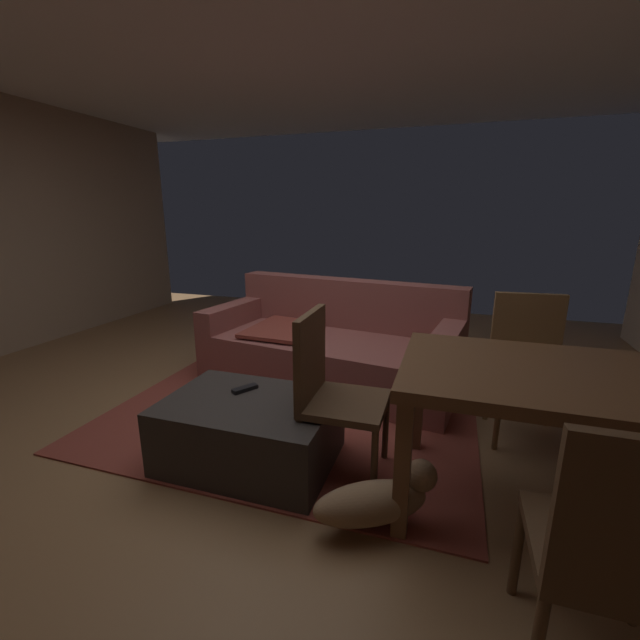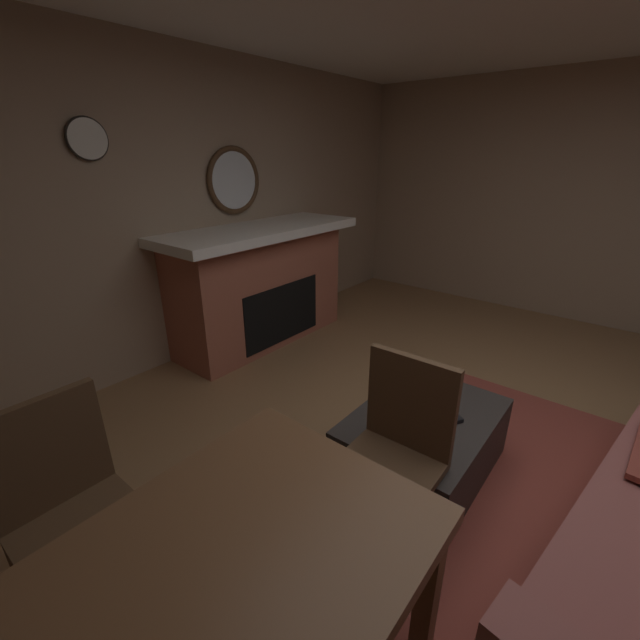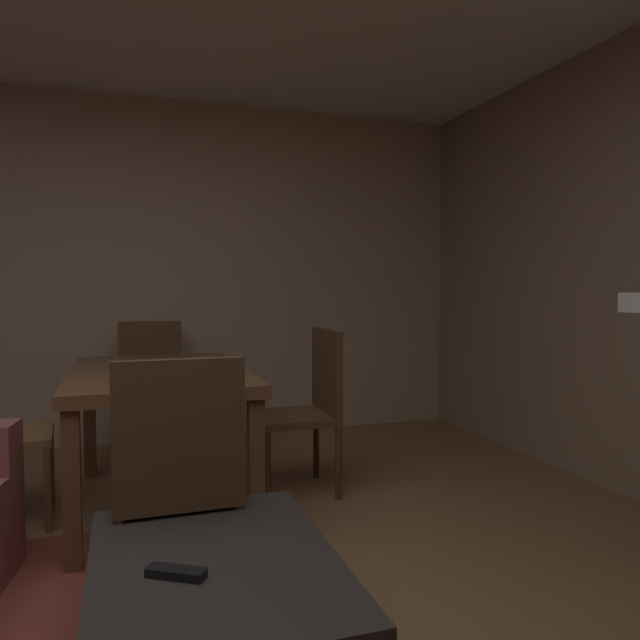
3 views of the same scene
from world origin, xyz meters
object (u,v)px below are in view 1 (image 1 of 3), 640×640
dining_chair_west (329,386)px  dining_chair_north (528,357)px  tv_remote (245,389)px  potted_plant (534,341)px  dining_table (561,390)px  ottoman_coffee_table (250,431)px  small_dog (377,499)px  dining_chair_south (623,551)px  couch (332,347)px

dining_chair_west → dining_chair_north: 1.39m
tv_remote → potted_plant: (1.93, 2.16, -0.16)m
tv_remote → dining_table: dining_table is taller
ottoman_coffee_table → tv_remote: 0.25m
dining_table → potted_plant: size_ratio=3.31×
dining_chair_north → small_dog: dining_chair_north is taller
dining_chair_south → dining_chair_west: bearing=143.2°
dining_chair_west → small_dog: dining_chair_west is taller
ottoman_coffee_table → dining_chair_south: dining_chair_south is taller
tv_remote → dining_chair_north: (1.65, 0.79, 0.11)m
couch → small_dog: 1.80m
dining_chair_north → potted_plant: 1.43m
dining_chair_north → dining_chair_south: bearing=-89.7°
tv_remote → dining_table: (1.66, -0.05, 0.25)m
couch → tv_remote: couch is taller
tv_remote → couch: bearing=112.8°
tv_remote → small_dog: 1.02m
couch → tv_remote: 1.24m
ottoman_coffee_table → potted_plant: potted_plant is taller
dining_chair_south → potted_plant: bearing=84.9°
dining_chair_south → potted_plant: size_ratio=2.14×
ottoman_coffee_table → dining_table: dining_table is taller
tv_remote → dining_chair_south: bearing=3.5°
tv_remote → dining_chair_west: bearing=26.4°
dining_table → dining_chair_south: size_ratio=1.55×
couch → dining_table: size_ratio=1.56×
dining_chair_west → dining_table: bearing=0.1°
dining_chair_west → dining_chair_north: size_ratio=1.00×
tv_remote → potted_plant: 2.90m
dining_chair_north → potted_plant: bearing=78.6°
potted_plant → small_dog: bearing=-111.8°
dining_chair_south → dining_chair_north: 1.67m
dining_chair_west → potted_plant: bearing=58.0°
dining_table → potted_plant: dining_table is taller
couch → dining_chair_north: bearing=-16.7°
dining_table → dining_chair_south: dining_chair_south is taller
couch → ottoman_coffee_table: (-0.11, -1.34, -0.10)m
tv_remote → small_dog: tv_remote is taller
ottoman_coffee_table → dining_chair_north: size_ratio=1.04×
dining_chair_west → dining_chair_south: 1.39m
ottoman_coffee_table → dining_chair_west: bearing=7.9°
dining_table → ottoman_coffee_table: bearing=-177.6°
couch → dining_chair_west: size_ratio=2.42×
potted_plant → ottoman_coffee_table: bearing=-129.1°
dining_chair_west → potted_plant: size_ratio=2.14×
small_dog → tv_remote: bearing=154.5°
ottoman_coffee_table → dining_chair_north: 1.84m
tv_remote → dining_chair_south: size_ratio=0.17×
tv_remote → dining_table: 1.68m
dining_table → dining_chair_north: (-0.01, 0.83, -0.13)m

